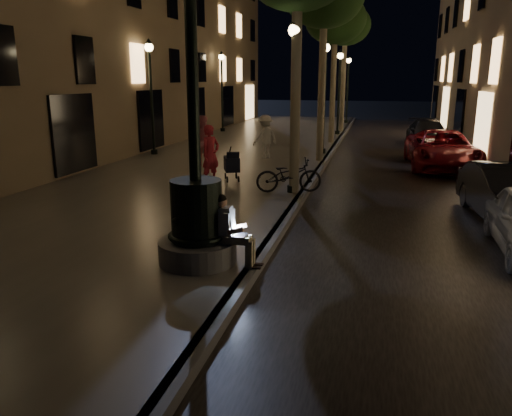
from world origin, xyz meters
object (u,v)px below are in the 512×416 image
(fountain_lamppost, at_px, (196,207))
(lamp_left_b, at_px, (151,82))
(car_rear, at_px, (428,133))
(pedestrian_red, at_px, (211,155))
(lamp_curb_c, at_px, (339,81))
(car_third, at_px, (442,150))
(pedestrian_pink, at_px, (202,141))
(bicycle, at_px, (289,175))
(lamp_curb_d, at_px, (348,81))
(tree_far, at_px, (346,26))
(lamp_curb_b, at_px, (325,82))
(pedestrian_white, at_px, (265,137))
(seated_man_laptop, at_px, (230,228))
(stroller, at_px, (232,164))
(lamp_curb_a, at_px, (294,85))
(lamp_left_c, at_px, (222,81))
(tree_third, at_px, (335,20))
(car_second, at_px, (508,193))

(fountain_lamppost, relative_size, lamp_left_b, 1.08)
(car_rear, xyz_separation_m, pedestrian_red, (-7.53, -12.88, 0.46))
(lamp_curb_c, relative_size, car_third, 0.91)
(fountain_lamppost, height_order, pedestrian_pink, fountain_lamppost)
(pedestrian_pink, distance_m, bicycle, 5.44)
(lamp_curb_d, height_order, lamp_left_b, same)
(tree_far, distance_m, lamp_curb_b, 10.50)
(pedestrian_pink, xyz_separation_m, pedestrian_white, (1.91, 2.33, -0.05))
(fountain_lamppost, relative_size, lamp_curb_d, 1.08)
(seated_man_laptop, distance_m, lamp_curb_c, 22.13)
(fountain_lamppost, distance_m, lamp_curb_b, 14.16)
(lamp_curb_c, bearing_deg, stroller, -98.34)
(lamp_curb_a, xyz_separation_m, bicycle, (-0.10, -0.01, -2.54))
(lamp_left_b, distance_m, lamp_left_c, 10.00)
(pedestrian_red, height_order, pedestrian_white, pedestrian_red)
(fountain_lamppost, distance_m, tree_third, 18.68)
(lamp_left_b, bearing_deg, pedestrian_white, 0.34)
(tree_far, relative_size, pedestrian_pink, 4.00)
(lamp_curb_c, height_order, pedestrian_pink, lamp_curb_c)
(bicycle, bearing_deg, lamp_curb_d, -18.25)
(fountain_lamppost, distance_m, bicycle, 6.04)
(tree_third, xyz_separation_m, car_rear, (4.86, 1.48, -5.48))
(tree_third, bearing_deg, lamp_curb_a, -90.00)
(stroller, relative_size, car_second, 0.26)
(tree_far, height_order, lamp_curb_c, tree_far)
(lamp_curb_c, height_order, car_rear, lamp_curb_c)
(tree_far, height_order, lamp_curb_d, tree_far)
(lamp_curb_d, xyz_separation_m, car_third, (4.78, -17.60, -2.50))
(car_third, bearing_deg, pedestrian_white, -179.17)
(fountain_lamppost, bearing_deg, tree_third, 87.77)
(lamp_curb_d, relative_size, bicycle, 2.54)
(lamp_left_c, relative_size, stroller, 4.45)
(car_second, relative_size, pedestrian_white, 2.34)
(pedestrian_white, bearing_deg, car_third, 134.30)
(lamp_left_c, xyz_separation_m, car_rear, (11.96, -2.52, -2.58))
(fountain_lamppost, xyz_separation_m, car_rear, (5.56, 19.48, -0.56))
(lamp_curb_b, bearing_deg, car_rear, 48.45)
(tree_far, relative_size, lamp_left_b, 1.56)
(seated_man_laptop, xyz_separation_m, tree_far, (0.17, 24.00, 5.55))
(lamp_left_b, height_order, lamp_left_c, same)
(lamp_left_b, bearing_deg, seated_man_laptop, -59.71)
(lamp_left_b, distance_m, pedestrian_red, 7.30)
(seated_man_laptop, height_order, pedestrian_red, pedestrian_red)
(lamp_curb_d, xyz_separation_m, pedestrian_pink, (-4.05, -20.30, -2.10))
(tree_third, distance_m, lamp_curb_d, 12.35)
(tree_third, xyz_separation_m, lamp_curb_d, (0.00, 12.00, -2.90))
(lamp_curb_d, bearing_deg, car_second, -77.59)
(pedestrian_red, bearing_deg, lamp_curb_b, 10.29)
(lamp_curb_a, bearing_deg, lamp_curb_b, 90.00)
(lamp_curb_c, xyz_separation_m, lamp_left_b, (-7.10, -10.00, 0.00))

